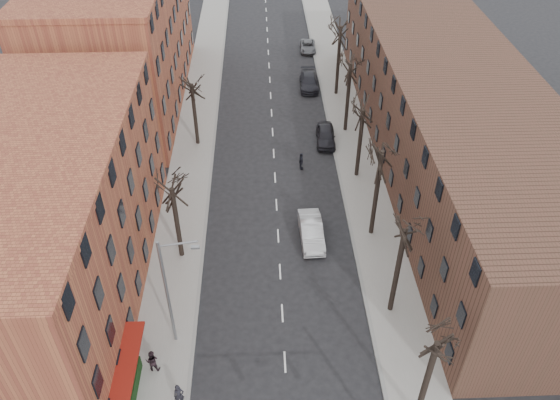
{
  "coord_description": "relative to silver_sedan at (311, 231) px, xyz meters",
  "views": [
    {
      "loc": [
        -1.13,
        -12.77,
        30.2
      ],
      "look_at": [
        0.14,
        19.7,
        4.0
      ],
      "focal_mm": 35.0,
      "sensor_mm": 36.0,
      "label": 1
    }
  ],
  "objects": [
    {
      "name": "parked_car_mid",
      "position": [
        1.93,
        26.31,
        -0.07
      ],
      "size": [
        2.27,
        5.26,
        1.51
      ],
      "primitive_type": "imported",
      "rotation": [
        0.0,
        0.0,
        -0.03
      ],
      "color": "black",
      "rests_on": "ground"
    },
    {
      "name": "tree_right_d",
      "position": [
        4.95,
        8.45,
        -0.82
      ],
      "size": [
        5.2,
        5.2,
        10.0
      ],
      "primitive_type": null,
      "color": "black",
      "rests_on": "ground"
    },
    {
      "name": "tree_right_e",
      "position": [
        4.95,
        16.45,
        -0.82
      ],
      "size": [
        5.2,
        5.2,
        10.8
      ],
      "primitive_type": null,
      "color": "black",
      "rests_on": "ground"
    },
    {
      "name": "building_left_far",
      "position": [
        -18.65,
        24.45,
        6.18
      ],
      "size": [
        12.0,
        28.0,
        14.0
      ],
      "primitive_type": "cube",
      "color": "brown",
      "rests_on": "ground"
    },
    {
      "name": "building_left_near",
      "position": [
        -18.65,
        -4.55,
        5.18
      ],
      "size": [
        12.0,
        26.0,
        12.0
      ],
      "primitive_type": "cube",
      "color": "brown",
      "rests_on": "ground"
    },
    {
      "name": "tree_right_c",
      "position": [
        4.95,
        0.45,
        -0.82
      ],
      "size": [
        5.2,
        5.2,
        11.6
      ],
      "primitive_type": null,
      "color": "black",
      "rests_on": "ground"
    },
    {
      "name": "parked_car_near",
      "position": [
        2.65,
        14.33,
        -0.04
      ],
      "size": [
        2.1,
        4.71,
        1.57
      ],
      "primitive_type": "imported",
      "rotation": [
        0.0,
        0.0,
        -0.05
      ],
      "color": "black",
      "rests_on": "ground"
    },
    {
      "name": "pedestrian_crossing",
      "position": [
        -0.14,
        9.76,
        0.04
      ],
      "size": [
        0.53,
        1.06,
        1.74
      ],
      "primitive_type": "imported",
      "rotation": [
        0.0,
        0.0,
        1.68
      ],
      "color": "black",
      "rests_on": "ground"
    },
    {
      "name": "tree_right_b",
      "position": [
        4.95,
        -7.55,
        -0.82
      ],
      "size": [
        5.2,
        5.2,
        10.8
      ],
      "primitive_type": null,
      "color": "black",
      "rests_on": "ground"
    },
    {
      "name": "sidewalk_right",
      "position": [
        5.35,
        15.45,
        -0.75
      ],
      "size": [
        4.0,
        90.0,
        0.15
      ],
      "primitive_type": "cube",
      "color": "gray",
      "rests_on": "ground"
    },
    {
      "name": "streetlight",
      "position": [
        -9.68,
        -9.55,
        4.19
      ],
      "size": [
        2.45,
        0.22,
        9.03
      ],
      "color": "slate",
      "rests_on": "ground"
    },
    {
      "name": "silver_sedan",
      "position": [
        0.0,
        0.0,
        0.0
      ],
      "size": [
        1.94,
        5.07,
        1.65
      ],
      "primitive_type": "imported",
      "rotation": [
        0.0,
        0.0,
        0.04
      ],
      "color": "#A6A9AD",
      "rests_on": "ground"
    },
    {
      "name": "tree_right_f",
      "position": [
        4.95,
        24.45,
        -0.82
      ],
      "size": [
        5.2,
        5.2,
        11.6
      ],
      "primitive_type": null,
      "color": "black",
      "rests_on": "ground"
    },
    {
      "name": "pedestrian_b",
      "position": [
        -10.98,
        -11.81,
        0.18
      ],
      "size": [
        0.87,
        0.69,
        1.71
      ],
      "primitive_type": "imported",
      "rotation": [
        0.0,
        0.0,
        3.08
      ],
      "color": "black",
      "rests_on": "sidewalk_left"
    },
    {
      "name": "tree_left_a",
      "position": [
        -10.25,
        -1.55,
        -0.82
      ],
      "size": [
        5.2,
        5.2,
        9.5
      ],
      "primitive_type": null,
      "color": "black",
      "rests_on": "ground"
    },
    {
      "name": "tree_left_b",
      "position": [
        -10.25,
        14.45,
        -0.82
      ],
      "size": [
        5.2,
        5.2,
        9.5
      ],
      "primitive_type": null,
      "color": "black",
      "rests_on": "ground"
    },
    {
      "name": "awning_left",
      "position": [
        -12.05,
        -13.55,
        -0.82
      ],
      "size": [
        1.2,
        7.0,
        0.15
      ],
      "primitive_type": "cube",
      "color": "maroon",
      "rests_on": "ground"
    },
    {
      "name": "parked_car_far",
      "position": [
        2.65,
        36.84,
        -0.23
      ],
      "size": [
        2.1,
        4.32,
        1.18
      ],
      "primitive_type": "imported",
      "rotation": [
        0.0,
        0.0,
        -0.03
      ],
      "color": "#585B60",
      "rests_on": "ground"
    },
    {
      "name": "pedestrian_a",
      "position": [
        -9.05,
        -14.27,
        0.18
      ],
      "size": [
        0.7,
        0.54,
        1.71
      ],
      "primitive_type": "imported",
      "rotation": [
        0.0,
        0.0,
        0.23
      ],
      "color": "black",
      "rests_on": "sidewalk_left"
    },
    {
      "name": "building_right",
      "position": [
        13.35,
        10.45,
        4.18
      ],
      "size": [
        12.0,
        50.0,
        10.0
      ],
      "primitive_type": "cube",
      "color": "#472B21",
      "rests_on": "ground"
    },
    {
      "name": "sidewalk_left",
      "position": [
        -10.65,
        15.45,
        -0.75
      ],
      "size": [
        4.0,
        90.0,
        0.15
      ],
      "primitive_type": "cube",
      "color": "gray",
      "rests_on": "ground"
    }
  ]
}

